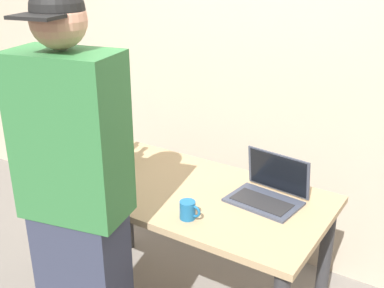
% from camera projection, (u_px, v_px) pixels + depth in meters
% --- Properties ---
extents(desk, '(1.42, 0.72, 0.75)m').
position_uv_depth(desk, '(185.00, 209.00, 2.42)').
color(desk, '#9E8460').
rests_on(desk, ground).
extents(laptop, '(0.36, 0.29, 0.21)m').
position_uv_depth(laptop, '(269.00, 190.00, 2.26)').
color(laptop, '#383D4C').
rests_on(laptop, desk).
extents(beer_bottle_dark, '(0.06, 0.06, 0.28)m').
position_uv_depth(beer_bottle_dark, '(120.00, 138.00, 2.73)').
color(beer_bottle_dark, brown).
rests_on(beer_bottle_dark, desk).
extents(beer_bottle_amber, '(0.08, 0.08, 0.29)m').
position_uv_depth(beer_bottle_amber, '(123.00, 147.00, 2.59)').
color(beer_bottle_amber, '#1E5123').
rests_on(beer_bottle_amber, desk).
extents(person_figure, '(0.45, 0.34, 1.76)m').
position_uv_depth(person_figure, '(78.00, 208.00, 1.92)').
color(person_figure, '#2D3347').
rests_on(person_figure, ground).
extents(coffee_mug, '(0.10, 0.07, 0.08)m').
position_uv_depth(coffee_mug, '(188.00, 210.00, 2.10)').
color(coffee_mug, '#19598C').
rests_on(coffee_mug, desk).
extents(back_wall, '(6.00, 0.10, 2.60)m').
position_uv_depth(back_wall, '(260.00, 52.00, 2.80)').
color(back_wall, tan).
rests_on(back_wall, ground).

